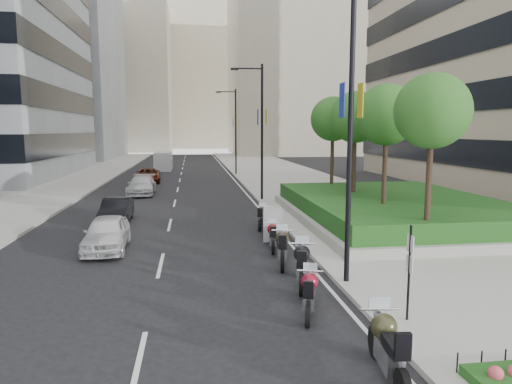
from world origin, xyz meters
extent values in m
plane|color=black|center=(0.00, 0.00, 0.00)|extent=(160.00, 160.00, 0.00)
cube|color=#9E9B93|center=(9.00, 30.00, 0.07)|extent=(10.00, 100.00, 0.15)
cube|color=#9E9B93|center=(-12.00, 30.00, 0.07)|extent=(8.00, 100.00, 0.15)
cube|color=silver|center=(3.70, 30.00, 0.01)|extent=(0.12, 100.00, 0.01)
cube|color=silver|center=(-1.50, 30.00, 0.01)|extent=(0.12, 100.00, 0.01)
cube|color=gray|center=(-24.00, 70.00, 15.00)|extent=(22.00, 26.00, 30.00)
cube|color=#B7AD93|center=(22.00, 80.00, 18.00)|extent=(28.00, 24.00, 36.00)
cube|color=#B7AD93|center=(-18.00, 100.00, 17.00)|extent=(26.00, 24.00, 34.00)
cube|color=#B7AD93|center=(2.00, 120.00, 19.00)|extent=(30.00, 24.00, 38.00)
cube|color=#99978F|center=(10.00, 10.00, 0.35)|extent=(10.00, 14.00, 0.40)
cube|color=#134417|center=(10.00, 10.00, 0.95)|extent=(9.40, 13.40, 0.80)
cylinder|color=#332319|center=(8.50, 4.00, 2.55)|extent=(0.22, 0.22, 4.00)
sphere|color=#1B591F|center=(8.50, 4.00, 5.45)|extent=(2.80, 2.80, 2.80)
cylinder|color=#332319|center=(8.50, 8.00, 2.55)|extent=(0.22, 0.22, 4.00)
sphere|color=#1B591F|center=(8.50, 8.00, 5.45)|extent=(2.80, 2.80, 2.80)
cylinder|color=#332319|center=(8.50, 12.00, 2.55)|extent=(0.22, 0.22, 4.00)
sphere|color=#1B591F|center=(8.50, 12.00, 5.45)|extent=(2.80, 2.80, 2.80)
cylinder|color=#332319|center=(8.50, 16.00, 2.55)|extent=(0.22, 0.22, 4.00)
sphere|color=#1B591F|center=(8.50, 16.00, 5.45)|extent=(2.80, 2.80, 2.80)
cylinder|color=black|center=(4.30, 1.00, 4.50)|extent=(0.16, 0.16, 9.00)
cube|color=yellow|center=(4.58, 1.00, 5.60)|extent=(0.02, 0.45, 1.00)
cube|color=navy|center=(4.02, 1.00, 5.60)|extent=(0.02, 0.45, 1.00)
cylinder|color=black|center=(4.30, 18.00, 4.50)|extent=(0.16, 0.16, 9.00)
cylinder|color=black|center=(3.40, 18.00, 8.70)|extent=(1.80, 0.10, 0.10)
cube|color=black|center=(2.50, 18.00, 8.65)|extent=(0.50, 0.22, 0.14)
cube|color=yellow|center=(4.58, 18.00, 5.60)|extent=(0.02, 0.45, 1.00)
cube|color=navy|center=(4.02, 18.00, 5.60)|extent=(0.02, 0.45, 1.00)
cylinder|color=black|center=(4.30, 36.00, 4.50)|extent=(0.16, 0.16, 9.00)
cylinder|color=black|center=(3.40, 36.00, 8.70)|extent=(1.80, 0.10, 0.10)
cube|color=black|center=(2.50, 36.00, 8.65)|extent=(0.50, 0.22, 0.14)
cube|color=yellow|center=(4.58, 36.00, 5.60)|extent=(0.02, 0.45, 1.00)
cube|color=navy|center=(4.02, 36.00, 5.60)|extent=(0.02, 0.45, 1.00)
cylinder|color=black|center=(4.80, -2.00, 1.25)|extent=(0.06, 0.06, 2.50)
cube|color=silver|center=(4.80, -2.00, 2.05)|extent=(0.02, 0.32, 0.42)
cube|color=silver|center=(4.80, -2.00, 1.55)|extent=(0.02, 0.32, 0.42)
cylinder|color=black|center=(3.40, -3.39, 0.34)|extent=(0.21, 0.68, 0.67)
cube|color=silver|center=(3.28, -4.30, 0.52)|extent=(0.43, 0.95, 0.45)
sphere|color=#34341D|center=(3.33, -3.95, 0.93)|extent=(0.52, 0.52, 0.52)
cube|color=black|center=(3.24, -4.62, 0.87)|extent=(0.40, 0.84, 0.17)
cylinder|color=silver|center=(3.36, -3.66, 1.17)|extent=(0.80, 0.15, 0.05)
cylinder|color=black|center=(2.38, -1.74, 0.29)|extent=(0.28, 0.59, 0.58)
cylinder|color=black|center=(2.81, -0.31, 0.29)|extent=(0.28, 0.59, 0.58)
cube|color=silver|center=(2.58, -1.07, 0.45)|extent=(0.50, 0.84, 0.39)
sphere|color=maroon|center=(2.67, -0.78, 0.80)|extent=(0.45, 0.45, 0.45)
cube|color=black|center=(2.50, -1.34, 0.75)|extent=(0.45, 0.75, 0.15)
cylinder|color=silver|center=(2.74, -0.53, 1.01)|extent=(0.68, 0.25, 0.05)
cylinder|color=black|center=(2.72, 0.30, 0.34)|extent=(0.29, 0.69, 0.68)
cylinder|color=black|center=(3.14, 2.00, 0.34)|extent=(0.29, 0.69, 0.68)
cube|color=silver|center=(2.92, 1.10, 0.52)|extent=(0.54, 0.98, 0.46)
sphere|color=black|center=(3.01, 1.45, 0.94)|extent=(0.52, 0.52, 0.52)
cube|color=black|center=(2.84, 0.78, 0.87)|extent=(0.50, 0.87, 0.17)
cylinder|color=silver|center=(3.08, 1.73, 1.18)|extent=(0.80, 0.25, 0.05)
cylinder|color=black|center=(2.62, 2.60, 0.32)|extent=(0.24, 0.66, 0.65)
cylinder|color=black|center=(2.93, 4.24, 0.32)|extent=(0.24, 0.66, 0.65)
cube|color=silver|center=(2.77, 3.37, 0.50)|extent=(0.47, 0.93, 0.44)
sphere|color=#2F281A|center=(2.83, 3.70, 0.89)|extent=(0.50, 0.50, 0.50)
cube|color=black|center=(2.71, 3.06, 0.83)|extent=(0.43, 0.82, 0.17)
cylinder|color=silver|center=(2.88, 3.98, 1.12)|extent=(0.77, 0.20, 0.05)
cylinder|color=black|center=(2.70, 4.80, 0.28)|extent=(0.19, 0.57, 0.56)
cylinder|color=black|center=(2.91, 6.23, 0.28)|extent=(0.19, 0.57, 0.56)
cube|color=silver|center=(2.80, 5.47, 0.43)|extent=(0.38, 0.80, 0.38)
sphere|color=maroon|center=(2.84, 5.76, 0.77)|extent=(0.43, 0.43, 0.43)
cube|color=black|center=(2.76, 5.20, 0.72)|extent=(0.35, 0.71, 0.14)
cylinder|color=silver|center=(2.88, 6.01, 0.97)|extent=(0.67, 0.14, 0.05)
cylinder|color=black|center=(3.05, 6.78, 0.30)|extent=(0.21, 0.61, 0.60)
cylinder|color=black|center=(3.30, 8.30, 0.30)|extent=(0.21, 0.61, 0.60)
cube|color=gray|center=(3.18, 7.54, 0.63)|extent=(1.15, 2.13, 1.21)
cylinder|color=black|center=(2.79, 8.88, 0.28)|extent=(0.25, 0.58, 0.57)
cylinder|color=black|center=(3.17, 10.30, 0.28)|extent=(0.25, 0.58, 0.57)
cube|color=silver|center=(2.97, 9.54, 0.44)|extent=(0.46, 0.82, 0.39)
sphere|color=#2C2A18|center=(3.05, 9.84, 0.79)|extent=(0.44, 0.44, 0.44)
cube|color=black|center=(2.90, 9.28, 0.73)|extent=(0.42, 0.73, 0.15)
cylinder|color=silver|center=(3.11, 10.07, 0.99)|extent=(0.67, 0.22, 0.05)
imported|color=silver|center=(-3.75, 6.42, 0.68)|extent=(1.73, 4.04, 1.36)
imported|color=black|center=(-4.22, 11.91, 0.64)|extent=(1.39, 3.89, 1.28)
imported|color=silver|center=(-4.07, 22.59, 0.68)|extent=(1.93, 4.72, 1.37)
imported|color=#5A1B0A|center=(-4.33, 30.40, 0.66)|extent=(2.40, 4.83, 1.31)
cube|color=#B0B0B2|center=(-3.69, 43.69, 1.07)|extent=(1.99, 5.11, 2.14)
cube|color=#B0B0B2|center=(-3.69, 41.75, 0.56)|extent=(1.95, 1.24, 1.12)
cylinder|color=black|center=(-4.50, 41.85, 0.36)|extent=(0.25, 0.71, 0.71)
cylinder|color=black|center=(-2.87, 41.85, 0.36)|extent=(0.25, 0.71, 0.71)
cylinder|color=black|center=(-4.50, 45.31, 0.36)|extent=(0.25, 0.71, 0.71)
cylinder|color=black|center=(-2.87, 45.31, 0.36)|extent=(0.25, 0.71, 0.71)
camera|label=1|loc=(-0.34, -11.99, 4.73)|focal=32.00mm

